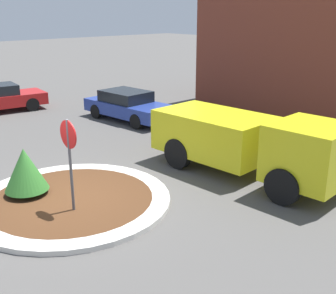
{
  "coord_description": "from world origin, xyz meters",
  "views": [
    {
      "loc": [
        9.03,
        -5.08,
        4.81
      ],
      "look_at": [
        1.28,
        2.26,
        1.33
      ],
      "focal_mm": 45.0,
      "sensor_mm": 36.0,
      "label": 1
    }
  ],
  "objects": [
    {
      "name": "storefront_building",
      "position": [
        -1.14,
        14.6,
        3.97
      ],
      "size": [
        10.55,
        6.07,
        7.93
      ],
      "color": "brown",
      "rests_on": "ground_plane"
    },
    {
      "name": "parked_sedan_blue",
      "position": [
        -5.87,
        6.54,
        0.68
      ],
      "size": [
        4.52,
        2.08,
        1.32
      ],
      "rotation": [
        0.0,
        0.0,
        0.06
      ],
      "color": "navy",
      "rests_on": "ground_plane"
    },
    {
      "name": "stop_sign",
      "position": [
        0.63,
        -0.32,
        1.67
      ],
      "size": [
        0.68,
        0.07,
        2.42
      ],
      "color": "#4C4C51",
      "rests_on": "ground_plane"
    },
    {
      "name": "ground_plane",
      "position": [
        0.0,
        0.0,
        0.0
      ],
      "size": [
        120.0,
        120.0,
        0.0
      ],
      "primitive_type": "plane",
      "color": "#514F4C"
    },
    {
      "name": "traffic_island",
      "position": [
        0.0,
        0.0,
        0.07
      ],
      "size": [
        5.16,
        5.16,
        0.13
      ],
      "color": "beige",
      "rests_on": "ground_plane"
    },
    {
      "name": "island_shrub",
      "position": [
        -1.04,
        -0.72,
        0.83
      ],
      "size": [
        1.15,
        1.15,
        1.27
      ],
      "color": "brown",
      "rests_on": "traffic_island"
    },
    {
      "name": "utility_truck",
      "position": [
        1.96,
        4.84,
        1.1
      ],
      "size": [
        6.07,
        2.35,
        1.99
      ],
      "rotation": [
        0.0,
        0.0,
        0.03
      ],
      "color": "gold",
      "rests_on": "ground_plane"
    }
  ]
}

